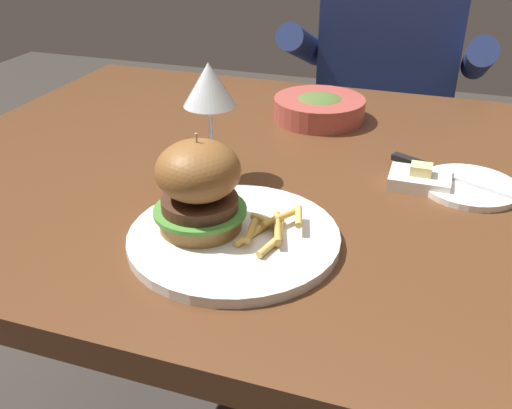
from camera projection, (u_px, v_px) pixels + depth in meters
name	position (u px, v px, depth m)	size (l,w,h in m)	color
dining_table	(285.00, 211.00, 0.99)	(1.25, 0.94, 0.74)	#56331C
main_plate	(234.00, 237.00, 0.74)	(0.28, 0.28, 0.01)	white
burger_sandwich	(199.00, 186.00, 0.73)	(0.12, 0.12, 0.13)	#9E6B38
fries_pile	(272.00, 228.00, 0.73)	(0.08, 0.11, 0.02)	#EABC5B
wine_glass	(209.00, 89.00, 0.84)	(0.08, 0.08, 0.19)	silver
bread_plate	(470.00, 187.00, 0.88)	(0.15, 0.15, 0.01)	white
table_knife	(441.00, 172.00, 0.90)	(0.20, 0.10, 0.01)	silver
butter_dish	(420.00, 179.00, 0.88)	(0.09, 0.07, 0.04)	white
soup_bowl	(319.00, 108.00, 1.14)	(0.18, 0.18, 0.05)	#B24C42
diner_person	(383.00, 122.00, 1.63)	(0.51, 0.36, 1.18)	#282833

